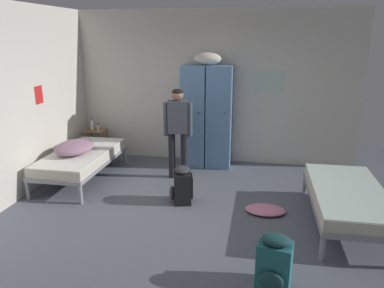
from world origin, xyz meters
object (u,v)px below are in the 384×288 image
Objects in this scene: bed_right at (348,197)px; backpack_black at (182,185)px; shelf_unit at (97,141)px; lotion_bottle at (98,127)px; backpack_teal at (274,263)px; water_bottle at (92,125)px; person_traveler at (178,125)px; bedding_heap at (74,147)px; clothes_pile_pink at (265,210)px; locker_bank at (207,114)px; bed_left_rear at (82,158)px.

bed_right is 3.45× the size of backpack_black.
lotion_bottle is at bearing -29.74° from shelf_unit.
backpack_black and backpack_teal have the same top height.
shelf_unit is 0.33m from water_bottle.
person_traveler is at bearing -22.53° from lotion_bottle.
shelf_unit is at bearing 157.17° from person_traveler.
bedding_heap reaches higher than clothes_pile_pink.
person_traveler is at bearing -116.64° from locker_bank.
water_bottle reaches higher than backpack_teal.
person_traveler is at bearing 105.32° from backpack_black.
bed_left_rear reaches higher than clothes_pile_pink.
locker_bank is at bearing 30.12° from bed_left_rear.
bed_left_rear is at bearing 57.50° from bedding_heap.
bed_right is (2.11, -1.99, -0.59)m from locker_bank.
lotion_bottle is at bearing 95.72° from bedding_heap.
backpack_teal is (1.16, -3.45, -0.71)m from locker_bank.
backpack_teal reaches higher than bed_right.
bedding_heap is 1.43× the size of clothes_pile_pink.
bedding_heap is 1.21m from lotion_bottle.
shelf_unit reaches higher than clothes_pile_pink.
backpack_black is at bearing -14.63° from bedding_heap.
clothes_pile_pink is (1.09, -1.85, -0.93)m from locker_bank.
lotion_bottle reaches higher than bed_right.
locker_bank is at bearing 120.52° from clothes_pile_pink.
person_traveler is (1.58, 0.38, 0.54)m from bed_left_rear.
shelf_unit is 0.30× the size of bed_right.
backpack_black is at bearing -40.03° from lotion_bottle.
bed_right is 2.43× the size of bedding_heap.
bed_left_rear is 1.25m from water_bottle.
bedding_heap is at bearing 168.61° from clothes_pile_pink.
locker_bank reaches higher than clothes_pile_pink.
clothes_pile_pink is (3.05, -0.72, -0.34)m from bed_left_rear.
clothes_pile_pink is at bearing -36.78° from person_traveler.
clothes_pile_pink is at bearing -11.39° from bedding_heap.
bed_right and bed_left_rear have the same top height.
bedding_heap is 5.28× the size of lotion_bottle.
water_bottle is (-2.29, 0.04, -0.30)m from locker_bank.
bed_left_rear is (-1.96, -1.13, -0.59)m from locker_bank.
bed_right is at bearing -43.36° from locker_bank.
backpack_black is (1.84, -0.59, -0.12)m from bed_left_rear.
backpack_teal reaches higher than bed_left_rear.
lotion_bottle reaches higher than bedding_heap.
clothes_pile_pink is at bearing -29.21° from water_bottle.
lotion_bottle is 4.77m from backpack_teal.
locker_bank reaches higher than shelf_unit.
backpack_teal is at bearing -71.40° from locker_bank.
locker_bank is 1.09× the size of bed_left_rear.
bed_left_rear is 8.72× the size of water_bottle.
bedding_heap is (0.19, -1.24, 0.24)m from shelf_unit.
bedding_heap is (-0.06, -0.09, 0.21)m from bed_left_rear.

